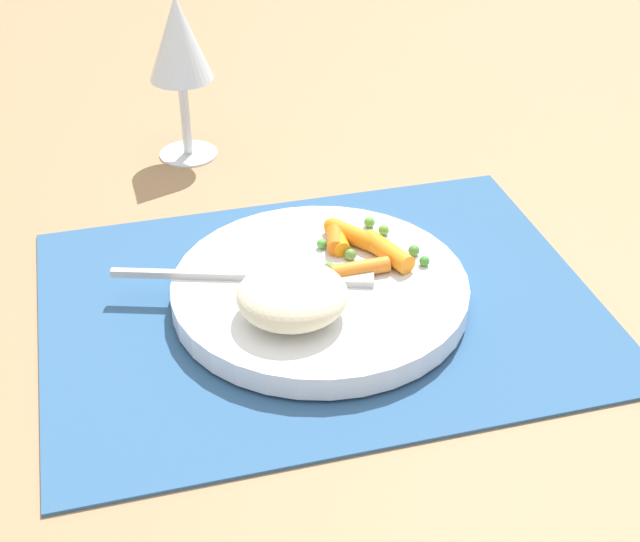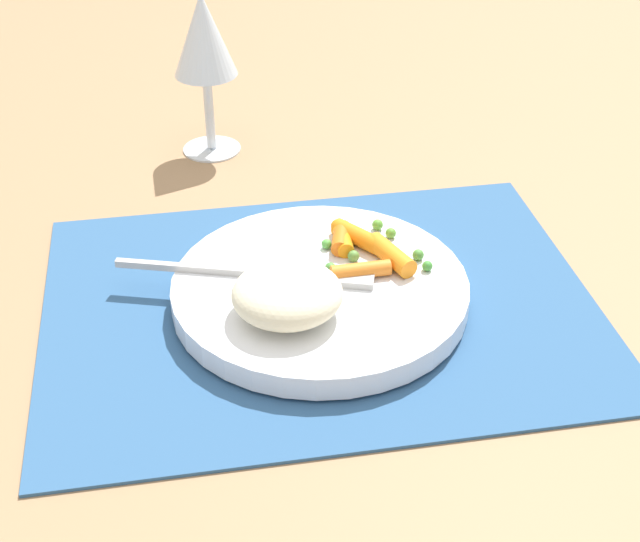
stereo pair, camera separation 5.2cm
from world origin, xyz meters
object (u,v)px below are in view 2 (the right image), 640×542
object	(u,v)px
rice_mound	(287,294)
carrot_portion	(363,247)
plate	(320,291)
wine_glass	(204,40)
fork	(269,274)

from	to	relation	value
rice_mound	carrot_portion	size ratio (longest dim) A/B	1.01
carrot_portion	rice_mound	bearing A→B (deg)	-136.39
plate	wine_glass	size ratio (longest dim) A/B	1.41
rice_mound	fork	distance (m)	0.05
plate	carrot_portion	bearing A→B (deg)	37.14
carrot_portion	wine_glass	size ratio (longest dim) A/B	0.49
plate	fork	world-z (taller)	fork
carrot_portion	fork	xyz separation A→B (m)	(-0.08, -0.02, -0.00)
plate	rice_mound	xyz separation A→B (m)	(-0.03, -0.04, 0.03)
wine_glass	fork	bearing A→B (deg)	-84.72
fork	wine_glass	size ratio (longest dim) A/B	1.21
rice_mound	wine_glass	distance (m)	0.35
carrot_portion	wine_glass	xyz separation A→B (m)	(-0.11, 0.27, 0.09)
rice_mound	plate	bearing A→B (deg)	50.41
plate	carrot_portion	xyz separation A→B (m)	(0.04, 0.03, 0.02)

